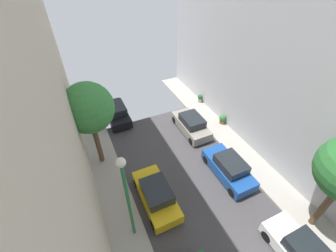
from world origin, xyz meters
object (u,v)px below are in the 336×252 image
(street_tree_2, at_px, (88,108))
(parked_car_right_3, at_px, (229,168))
(parked_car_left_3, at_px, (156,195))
(parked_car_left_4, at_px, (117,113))
(lamp_post, at_px, (126,191))
(parked_car_right_4, at_px, (191,124))
(potted_plant_5, at_px, (223,119))
(potted_plant_3, at_px, (200,98))

(street_tree_2, bearing_deg, parked_car_right_3, -32.73)
(parked_car_left_3, height_order, parked_car_left_4, same)
(parked_car_left_4, relative_size, parked_car_right_3, 1.00)
(parked_car_right_3, xyz_separation_m, lamp_post, (-7.30, -1.22, 3.38))
(parked_car_right_4, distance_m, potted_plant_5, 3.05)
(potted_plant_3, relative_size, potted_plant_5, 0.97)
(potted_plant_3, distance_m, potted_plant_5, 3.88)
(potted_plant_3, bearing_deg, parked_car_left_3, -134.10)
(parked_car_right_3, bearing_deg, street_tree_2, 147.27)
(potted_plant_3, height_order, lamp_post, lamp_post)
(parked_car_right_4, relative_size, street_tree_2, 0.66)
(potted_plant_5, bearing_deg, parked_car_right_4, 172.71)
(parked_car_left_4, height_order, street_tree_2, street_tree_2)
(parked_car_left_3, bearing_deg, parked_car_right_3, -1.45)
(potted_plant_5, bearing_deg, parked_car_right_3, -121.50)
(street_tree_2, height_order, potted_plant_5, street_tree_2)
(parked_car_left_3, relative_size, parked_car_right_4, 1.00)
(lamp_post, bearing_deg, potted_plant_5, 30.78)
(lamp_post, bearing_deg, parked_car_right_3, 9.47)
(street_tree_2, height_order, potted_plant_3, street_tree_2)
(parked_car_right_4, bearing_deg, parked_car_left_3, -136.19)
(parked_car_right_4, distance_m, lamp_post, 10.36)
(parked_car_right_3, relative_size, street_tree_2, 0.66)
(street_tree_2, distance_m, potted_plant_3, 12.21)
(parked_car_right_3, bearing_deg, potted_plant_3, 71.18)
(potted_plant_5, height_order, lamp_post, lamp_post)
(parked_car_left_4, distance_m, potted_plant_5, 9.68)
(parked_car_right_3, bearing_deg, potted_plant_5, 58.50)
(parked_car_left_4, height_order, potted_plant_3, parked_car_left_4)
(street_tree_2, distance_m, lamp_post, 6.30)
(potted_plant_5, distance_m, lamp_post, 12.51)
(potted_plant_3, bearing_deg, lamp_post, -135.78)
(parked_car_left_3, xyz_separation_m, potted_plant_5, (8.42, 4.79, -0.11))
(parked_car_left_3, distance_m, street_tree_2, 6.83)
(parked_car_right_3, distance_m, street_tree_2, 10.16)
(parked_car_right_4, bearing_deg, street_tree_2, -177.78)
(parked_car_right_3, relative_size, parked_car_right_4, 1.00)
(parked_car_right_4, height_order, street_tree_2, street_tree_2)
(parked_car_left_3, height_order, parked_car_right_3, same)
(street_tree_2, relative_size, potted_plant_3, 7.64)
(parked_car_left_4, height_order, parked_car_right_4, same)
(parked_car_left_4, bearing_deg, parked_car_right_3, -60.92)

